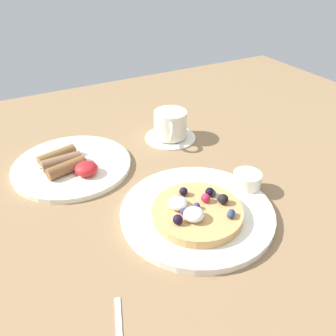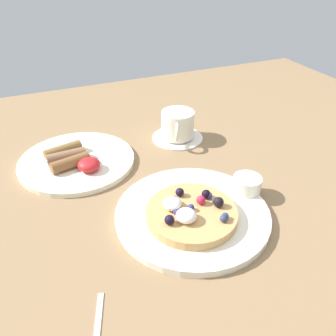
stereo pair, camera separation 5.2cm
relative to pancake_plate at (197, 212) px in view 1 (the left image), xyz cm
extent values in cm
cube|color=olive|center=(-5.20, 7.81, -2.17)|extent=(168.53, 130.31, 3.00)
cylinder|color=white|center=(0.00, 0.00, 0.00)|extent=(27.40, 27.40, 1.35)
cylinder|color=tan|center=(-0.99, -1.56, 1.51)|extent=(15.71, 15.71, 1.67)
sphere|color=navy|center=(3.08, -5.65, 2.93)|extent=(1.18, 1.18, 1.18)
sphere|color=black|center=(3.68, -2.40, 3.25)|extent=(1.82, 1.82, 1.82)
sphere|color=navy|center=(-3.84, -1.55, 2.85)|extent=(1.01, 1.01, 1.01)
sphere|color=navy|center=(3.54, -1.56, 2.93)|extent=(1.17, 1.17, 1.17)
sphere|color=black|center=(-1.18, 2.92, 3.12)|extent=(1.55, 1.55, 1.55)
sphere|color=navy|center=(2.51, -6.09, 2.96)|extent=(1.24, 1.24, 1.24)
sphere|color=black|center=(-3.01, 1.26, 3.09)|extent=(1.50, 1.50, 1.50)
sphere|color=#CE2143|center=(1.24, -0.58, 3.14)|extent=(1.59, 1.59, 1.59)
sphere|color=navy|center=(3.23, 0.17, 2.97)|extent=(1.26, 1.26, 1.26)
sphere|color=navy|center=(-1.11, -1.46, 2.94)|extent=(1.19, 1.19, 1.19)
sphere|color=black|center=(-5.78, -3.15, 3.18)|extent=(1.67, 1.67, 1.67)
sphere|color=black|center=(2.86, 0.51, 3.15)|extent=(1.62, 1.62, 1.62)
ellipsoid|color=white|center=(-2.96, -3.45, 3.37)|extent=(3.43, 3.43, 2.06)
ellipsoid|color=white|center=(-3.82, 0.32, 3.31)|extent=(3.24, 3.24, 1.94)
cylinder|color=white|center=(12.18, 1.45, 2.11)|extent=(5.45, 5.45, 2.87)
cylinder|color=#73370C|center=(12.18, 1.45, 2.68)|extent=(4.47, 4.47, 0.34)
cylinder|color=white|center=(-15.49, 25.88, -0.12)|extent=(25.19, 25.19, 1.11)
cylinder|color=brown|center=(-17.17, 22.78, 1.70)|extent=(8.56, 4.28, 2.53)
cylinder|color=brown|center=(-17.48, 25.68, 1.70)|extent=(8.32, 2.94, 2.53)
cylinder|color=brown|center=(-17.78, 28.57, 1.70)|extent=(8.57, 4.41, 2.53)
ellipsoid|color=white|center=(-19.53, 28.90, 0.73)|extent=(6.78, 5.77, 0.60)
sphere|color=yellow|center=(-19.53, 28.90, 1.23)|extent=(2.00, 2.00, 2.00)
ellipsoid|color=red|center=(-13.78, 20.48, 1.72)|extent=(4.68, 4.68, 2.57)
cylinder|color=white|center=(9.64, 27.58, -0.33)|extent=(12.51, 12.51, 0.69)
cylinder|color=white|center=(9.64, 27.58, 3.23)|extent=(7.97, 7.97, 6.42)
torus|color=white|center=(7.45, 23.10, 3.55)|extent=(2.65, 4.30, 4.39)
cylinder|color=#A17D5D|center=(9.64, 27.58, 5.28)|extent=(6.78, 6.78, 0.51)
cube|color=silver|center=(-20.38, -13.56, -0.52)|extent=(3.53, 8.33, 0.30)
camera|label=1|loc=(-27.27, -39.67, 41.16)|focal=37.44mm
camera|label=2|loc=(-22.62, -41.91, 41.16)|focal=37.44mm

